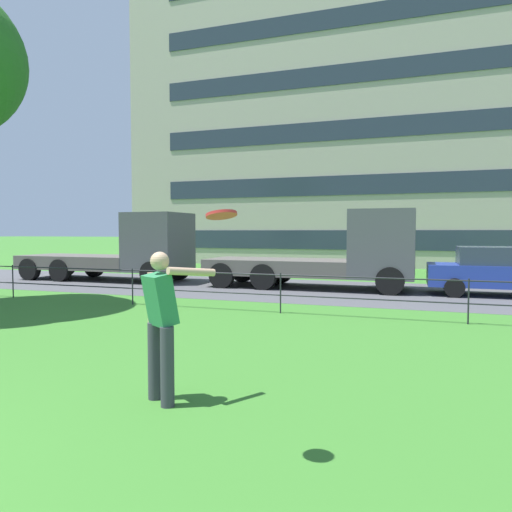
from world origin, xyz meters
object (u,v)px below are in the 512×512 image
Objects in this scene: flatbed_truck_right at (339,254)px; apartment_building_background at (424,123)px; flatbed_truck_far_right at (127,251)px; car_blue_left at (494,271)px; frisbee at (221,215)px; person_thrower at (161,321)px.

apartment_building_background is (2.87, 18.13, 8.21)m from flatbed_truck_right.
car_blue_left is (13.48, -0.10, -0.44)m from flatbed_truck_far_right.
frisbee is 0.09× the size of car_blue_left.
frisbee is at bearing -106.93° from car_blue_left.
flatbed_truck_far_right is at bearing 179.59° from car_blue_left.
flatbed_truck_right reaches higher than car_blue_left.
person_thrower is 12.59m from car_blue_left.
person_thrower is 14.32m from flatbed_truck_far_right.
flatbed_truck_right is (0.22, 11.68, 0.25)m from person_thrower.
frisbee is 13.27m from car_blue_left.
apartment_building_background reaches higher than flatbed_truck_far_right.
person_thrower reaches higher than car_blue_left.
flatbed_truck_far_right is 1.82× the size of car_blue_left.
flatbed_truck_far_right is 23.03m from apartment_building_background.
flatbed_truck_far_right is at bearing 125.84° from person_thrower.
apartment_building_background is at bearing 84.07° from person_thrower.
flatbed_truck_right is 20.10m from apartment_building_background.
flatbed_truck_far_right reaches higher than frisbee.
flatbed_truck_far_right and flatbed_truck_right have the same top height.
person_thrower is 0.44× the size of car_blue_left.
frisbee is at bearing -93.42° from apartment_building_background.
apartment_building_background is at bearing 86.58° from frisbee.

